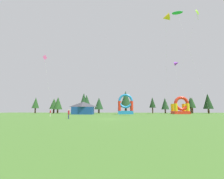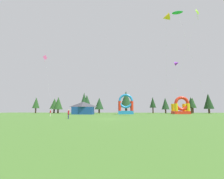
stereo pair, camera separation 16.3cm
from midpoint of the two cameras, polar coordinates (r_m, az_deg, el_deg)
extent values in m
plane|color=#47752D|center=(27.48, -1.46, -10.65)|extent=(120.00, 120.00, 0.00)
cone|color=yellow|center=(49.46, 18.85, 23.42)|extent=(2.33, 2.22, 2.16)
cylinder|color=silver|center=(48.75, 19.03, 6.96)|extent=(1.78, 9.16, 26.57)
pyramid|color=#EA599E|center=(55.33, -23.30, 10.55)|extent=(0.86, 1.14, 1.15)
cylinder|color=#EA599E|center=(55.04, -23.29, 9.82)|extent=(0.04, 0.04, 1.49)
cylinder|color=silver|center=(52.97, -22.15, 1.26)|extent=(2.92, 0.73, 18.00)
cone|color=purple|center=(64.35, 22.23, 8.81)|extent=(2.31, 2.25, 1.88)
cylinder|color=silver|center=(60.59, 22.39, 0.67)|extent=(1.82, 3.42, 18.87)
ellipsoid|color=green|center=(46.04, 22.45, 24.29)|extent=(2.75, 1.74, 0.89)
cylinder|color=silver|center=(41.25, 27.22, 9.07)|extent=(5.31, 1.67, 25.33)
pyramid|color=#8CD826|center=(38.83, 28.56, 23.46)|extent=(1.04, 0.93, 1.05)
cylinder|color=#8CD826|center=(38.44, 28.53, 22.33)|extent=(0.04, 0.04, 1.67)
cylinder|color=silver|center=(33.85, 24.08, 8.49)|extent=(6.71, 0.78, 20.90)
cylinder|color=silver|center=(40.72, -21.54, -8.52)|extent=(0.14, 0.14, 0.77)
cylinder|color=silver|center=(40.57, -21.57, -8.53)|extent=(0.14, 0.14, 0.77)
cylinder|color=#B21E26|center=(40.63, -21.51, -7.55)|extent=(0.33, 0.33, 0.61)
sphere|color=beige|center=(40.63, -21.48, -6.97)|extent=(0.21, 0.21, 0.21)
cylinder|color=navy|center=(29.12, -15.54, -9.43)|extent=(0.12, 0.12, 0.79)
cylinder|color=navy|center=(28.97, -15.66, -9.44)|extent=(0.12, 0.12, 0.79)
cylinder|color=#B21E26|center=(29.02, -15.55, -8.04)|extent=(0.30, 0.30, 0.62)
sphere|color=#D8AD84|center=(29.02, -15.52, -7.22)|extent=(0.21, 0.21, 0.21)
cube|color=red|center=(65.05, 23.38, -7.66)|extent=(5.60, 4.80, 1.07)
cylinder|color=yellow|center=(62.70, 22.00, -5.99)|extent=(1.35, 1.35, 2.79)
cylinder|color=yellow|center=(64.21, 25.61, -5.83)|extent=(1.35, 1.35, 2.79)
cylinder|color=yellow|center=(65.98, 21.02, -6.08)|extent=(1.35, 1.35, 2.79)
cylinder|color=yellow|center=(67.42, 24.49, -5.92)|extent=(1.35, 1.35, 2.79)
torus|color=red|center=(63.46, 23.77, -4.65)|extent=(5.33, 1.08, 5.33)
cube|color=#268CD8|center=(57.56, 4.85, -8.29)|extent=(5.36, 3.56, 1.19)
cylinder|color=red|center=(56.25, 2.63, -5.97)|extent=(1.00, 1.00, 3.46)
cylinder|color=red|center=(56.40, 7.09, -5.92)|extent=(1.00, 1.00, 3.46)
cylinder|color=red|center=(58.81, 2.64, -6.03)|extent=(1.00, 1.00, 3.46)
cylinder|color=red|center=(58.95, 6.92, -5.98)|extent=(1.00, 1.00, 3.46)
torus|color=#268CD8|center=(56.35, 4.85, -4.19)|extent=(5.17, 0.80, 5.17)
cube|color=#19478C|center=(56.05, -10.58, -7.51)|extent=(7.20, 3.74, 2.59)
pyramid|color=#3F3F47|center=(56.08, -10.52, -5.28)|extent=(7.20, 3.74, 1.78)
cylinder|color=#4C331E|center=(81.81, -26.10, -6.89)|extent=(0.58, 0.58, 2.30)
cone|color=#234C1E|center=(81.87, -25.95, -4.33)|extent=(3.21, 3.21, 5.04)
cylinder|color=#4C331E|center=(77.14, -20.42, -7.34)|extent=(0.71, 0.71, 1.90)
cone|color=#234C1E|center=(77.19, -20.31, -4.84)|extent=(3.95, 3.95, 4.84)
cylinder|color=#4C331E|center=(72.94, -19.17, -7.50)|extent=(0.69, 0.69, 1.71)
cone|color=#234C1E|center=(72.99, -19.05, -4.69)|extent=(3.81, 3.81, 5.47)
cylinder|color=#4C331E|center=(74.82, -10.33, -7.35)|extent=(0.68, 0.68, 2.80)
cone|color=#1E4221|center=(74.96, -10.25, -3.72)|extent=(3.77, 3.77, 6.70)
cylinder|color=#4C331E|center=(74.84, -9.34, -7.86)|extent=(0.92, 0.92, 1.53)
cone|color=#1E4221|center=(74.91, -9.27, -4.61)|extent=(5.11, 5.11, 6.96)
cylinder|color=#4C331E|center=(73.05, -4.84, -7.86)|extent=(0.73, 0.73, 1.75)
cone|color=#1E4221|center=(73.10, -4.81, -5.06)|extent=(4.06, 4.06, 5.40)
cylinder|color=#4C331E|center=(69.71, 4.96, -7.50)|extent=(0.94, 0.94, 2.68)
cone|color=#1E4221|center=(69.86, 4.92, -3.49)|extent=(5.21, 5.21, 7.10)
cylinder|color=#4C331E|center=(71.64, 14.45, -7.37)|extent=(0.50, 0.50, 2.49)
cone|color=#193819|center=(71.71, 14.36, -4.53)|extent=(2.77, 2.77, 4.62)
cylinder|color=#4C331E|center=(73.96, 18.68, -7.51)|extent=(0.61, 0.61, 1.71)
cone|color=#1E4221|center=(74.01, 18.57, -4.86)|extent=(3.39, 3.39, 5.14)
cylinder|color=#4C331E|center=(73.82, 26.64, -6.78)|extent=(0.57, 0.57, 2.61)
cone|color=#193819|center=(73.89, 26.49, -4.12)|extent=(3.16, 3.16, 4.25)
cylinder|color=#4C331E|center=(79.73, 27.08, -6.82)|extent=(0.56, 0.56, 2.37)
cone|color=#234C1E|center=(79.79, 26.94, -4.28)|extent=(3.12, 3.12, 4.71)
cylinder|color=#4C331E|center=(80.88, 31.54, -6.69)|extent=(0.73, 0.73, 1.95)
cone|color=#193819|center=(80.96, 31.33, -3.63)|extent=(4.05, 4.05, 6.71)
camera|label=1|loc=(0.08, -90.12, 0.02)|focal=25.26mm
camera|label=2|loc=(0.08, 89.88, -0.02)|focal=25.26mm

